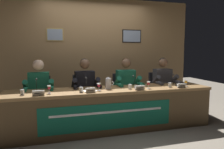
% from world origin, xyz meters
% --- Properties ---
extents(ground_plane, '(12.00, 12.00, 0.00)m').
position_xyz_m(ground_plane, '(0.00, 0.00, 0.00)').
color(ground_plane, gray).
extents(wall_back_panelled, '(4.79, 0.14, 2.60)m').
position_xyz_m(wall_back_panelled, '(0.00, 1.44, 1.30)').
color(wall_back_panelled, '#937047').
rests_on(wall_back_panelled, ground_plane).
extents(conference_table, '(3.59, 0.74, 0.72)m').
position_xyz_m(conference_table, '(-0.00, -0.11, 0.50)').
color(conference_table, olive).
rests_on(conference_table, ground_plane).
extents(chair_far_left, '(0.44, 0.44, 0.91)m').
position_xyz_m(chair_far_left, '(-1.23, 0.55, 0.45)').
color(chair_far_left, black).
rests_on(chair_far_left, ground_plane).
extents(panelist_far_left, '(0.51, 0.48, 1.24)m').
position_xyz_m(panelist_far_left, '(-1.23, 0.35, 0.72)').
color(panelist_far_left, black).
rests_on(panelist_far_left, ground_plane).
extents(nameplate_far_left, '(0.17, 0.06, 0.08)m').
position_xyz_m(nameplate_far_left, '(-1.22, -0.26, 0.76)').
color(nameplate_far_left, white).
rests_on(nameplate_far_left, conference_table).
extents(juice_glass_far_left, '(0.06, 0.06, 0.12)m').
position_xyz_m(juice_glass_far_left, '(-1.06, -0.13, 0.81)').
color(juice_glass_far_left, white).
rests_on(juice_glass_far_left, conference_table).
extents(water_cup_far_left, '(0.06, 0.06, 0.08)m').
position_xyz_m(water_cup_far_left, '(-1.45, -0.15, 0.76)').
color(water_cup_far_left, silver).
rests_on(water_cup_far_left, conference_table).
extents(microphone_far_left, '(0.06, 0.17, 0.22)m').
position_xyz_m(microphone_far_left, '(-1.26, 0.02, 0.80)').
color(microphone_far_left, black).
rests_on(microphone_far_left, conference_table).
extents(chair_center_left, '(0.44, 0.44, 0.91)m').
position_xyz_m(chair_center_left, '(-0.41, 0.55, 0.45)').
color(chair_center_left, black).
rests_on(chair_center_left, ground_plane).
extents(panelist_center_left, '(0.51, 0.48, 1.24)m').
position_xyz_m(panelist_center_left, '(-0.41, 0.35, 0.72)').
color(panelist_center_left, black).
rests_on(panelist_center_left, ground_plane).
extents(nameplate_center_left, '(0.15, 0.06, 0.08)m').
position_xyz_m(nameplate_center_left, '(-0.43, -0.25, 0.76)').
color(nameplate_center_left, white).
rests_on(nameplate_center_left, conference_table).
extents(juice_glass_center_left, '(0.06, 0.06, 0.12)m').
position_xyz_m(juice_glass_center_left, '(-0.26, -0.11, 0.81)').
color(juice_glass_center_left, white).
rests_on(juice_glass_center_left, conference_table).
extents(water_cup_center_left, '(0.06, 0.06, 0.08)m').
position_xyz_m(water_cup_center_left, '(-0.57, -0.18, 0.76)').
color(water_cup_center_left, silver).
rests_on(water_cup_center_left, conference_table).
extents(microphone_center_left, '(0.06, 0.17, 0.22)m').
position_xyz_m(microphone_center_left, '(-0.45, -0.02, 0.80)').
color(microphone_center_left, black).
rests_on(microphone_center_left, conference_table).
extents(chair_center_right, '(0.44, 0.44, 0.91)m').
position_xyz_m(chair_center_right, '(0.41, 0.55, 0.45)').
color(chair_center_right, black).
rests_on(chair_center_right, ground_plane).
extents(panelist_center_right, '(0.51, 0.48, 1.24)m').
position_xyz_m(panelist_center_right, '(0.41, 0.35, 0.72)').
color(panelist_center_right, black).
rests_on(panelist_center_right, ground_plane).
extents(nameplate_center_right, '(0.17, 0.06, 0.08)m').
position_xyz_m(nameplate_center_right, '(0.42, -0.26, 0.76)').
color(nameplate_center_right, white).
rests_on(nameplate_center_right, conference_table).
extents(juice_glass_center_right, '(0.06, 0.06, 0.12)m').
position_xyz_m(juice_glass_center_right, '(0.63, -0.16, 0.81)').
color(juice_glass_center_right, white).
rests_on(juice_glass_center_right, conference_table).
extents(water_cup_center_right, '(0.06, 0.06, 0.08)m').
position_xyz_m(water_cup_center_right, '(0.29, -0.13, 0.76)').
color(water_cup_center_right, silver).
rests_on(water_cup_center_right, conference_table).
extents(microphone_center_right, '(0.06, 0.17, 0.22)m').
position_xyz_m(microphone_center_right, '(0.42, -0.02, 0.80)').
color(microphone_center_right, black).
rests_on(microphone_center_right, conference_table).
extents(chair_far_right, '(0.44, 0.44, 0.91)m').
position_xyz_m(chair_far_right, '(1.23, 0.55, 0.45)').
color(chair_far_right, black).
rests_on(chair_far_right, ground_plane).
extents(panelist_far_right, '(0.51, 0.48, 1.24)m').
position_xyz_m(panelist_far_right, '(1.23, 0.35, 0.72)').
color(panelist_far_right, black).
rests_on(panelist_far_right, ground_plane).
extents(nameplate_far_right, '(0.16, 0.06, 0.08)m').
position_xyz_m(nameplate_far_right, '(1.23, -0.26, 0.76)').
color(nameplate_far_right, white).
rests_on(nameplate_far_right, conference_table).
extents(juice_glass_far_right, '(0.06, 0.06, 0.12)m').
position_xyz_m(juice_glass_far_right, '(1.39, -0.17, 0.81)').
color(juice_glass_far_right, white).
rests_on(juice_glass_far_right, conference_table).
extents(water_cup_far_right, '(0.06, 0.06, 0.08)m').
position_xyz_m(water_cup_far_right, '(1.06, -0.16, 0.76)').
color(water_cup_far_right, silver).
rests_on(water_cup_far_right, conference_table).
extents(microphone_far_right, '(0.06, 0.17, 0.22)m').
position_xyz_m(microphone_far_right, '(1.26, -0.03, 0.80)').
color(microphone_far_right, black).
rests_on(microphone_far_right, conference_table).
extents(water_pitcher_central, '(0.15, 0.10, 0.21)m').
position_xyz_m(water_pitcher_central, '(-0.07, -0.01, 0.82)').
color(water_pitcher_central, silver).
rests_on(water_pitcher_central, conference_table).
extents(document_stack_center_left, '(0.22, 0.17, 0.01)m').
position_xyz_m(document_stack_center_left, '(-0.42, -0.14, 0.73)').
color(document_stack_center_left, white).
rests_on(document_stack_center_left, conference_table).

